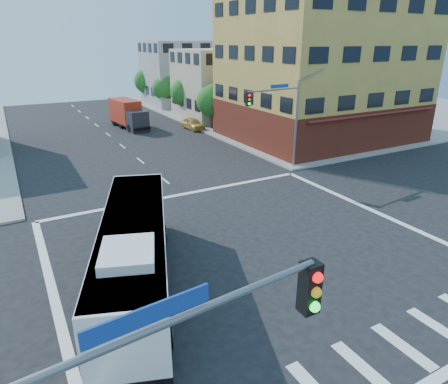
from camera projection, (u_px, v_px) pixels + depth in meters
ground at (256, 254)px, 20.26m from camera, size 120.00×120.00×0.00m
sidewalk_ne at (319, 106)px, 64.60m from camera, size 50.00×50.00×0.15m
corner_building_ne at (321, 83)px, 42.26m from camera, size 18.10×15.44×14.00m
building_east_near at (225, 84)px, 54.09m from camera, size 12.06×10.06×9.00m
building_east_far at (184, 73)px, 65.36m from camera, size 12.06×10.06×10.00m
signal_mast_ne at (281, 110)px, 31.25m from camera, size 7.91×1.13×8.07m
street_tree_a at (212, 99)px, 47.18m from camera, size 3.60×3.60×5.53m
street_tree_b at (185, 90)px, 53.66m from camera, size 3.80×3.80×5.79m
street_tree_c at (164, 87)px, 60.32m from camera, size 3.40×3.40×5.29m
street_tree_d at (147, 80)px, 66.71m from camera, size 4.00×4.00×6.03m
transit_bus at (135, 253)px, 16.87m from camera, size 6.48×12.28×3.59m
box_truck at (128, 115)px, 48.55m from camera, size 2.98×7.58×3.32m
parked_car at (193, 124)px, 48.12m from camera, size 1.81×4.08×1.36m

